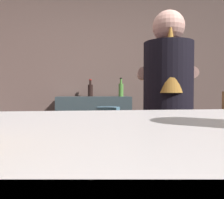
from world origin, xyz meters
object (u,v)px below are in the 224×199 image
bartender (168,113)px  bottle_vinegar (121,89)px  chefs_knife (182,114)px  mixing_bowl (108,110)px  bottle_hot_sauce (90,90)px

bartender → bottle_vinegar: (-0.08, 1.55, 0.18)m
chefs_knife → bottle_vinegar: size_ratio=0.96×
mixing_bowl → chefs_knife: bearing=-12.2°
bartender → chefs_knife: size_ratio=7.01×
bottle_vinegar → bottle_hot_sauce: bearing=164.1°
mixing_bowl → chefs_knife: size_ratio=0.89×
bottle_hot_sauce → mixing_bowl: bearing=-83.7°
bartender → bottle_hot_sauce: 1.74m
bottle_vinegar → bottle_hot_sauce: 0.42m
mixing_bowl → chefs_knife: (0.64, -0.14, -0.03)m
mixing_bowl → bottle_hot_sauce: size_ratio=0.92×
bartender → bottle_vinegar: 1.56m
bartender → bottle_vinegar: bearing=15.6°
bartender → bottle_hot_sauce: size_ratio=7.17×
bartender → mixing_bowl: (-0.36, 0.54, -0.02)m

